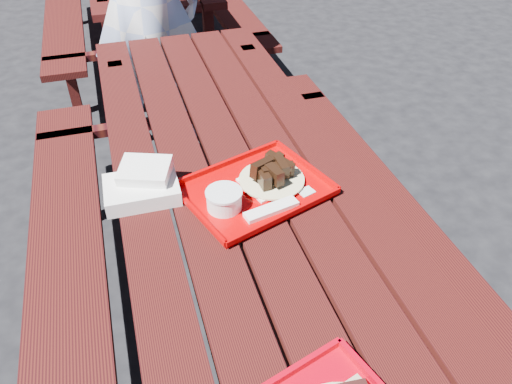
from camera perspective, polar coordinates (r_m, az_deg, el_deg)
ground at (r=2.05m, az=-1.27°, el=-15.49°), size 60.00×60.00×0.00m
picnic_table_near at (r=1.63m, az=-1.54°, el=-3.95°), size 1.41×2.40×0.75m
far_tray at (r=1.44m, az=-0.22°, el=0.39°), size 0.47×0.42×0.07m
white_cloth at (r=1.47m, az=-12.81°, el=0.84°), size 0.21×0.19×0.09m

